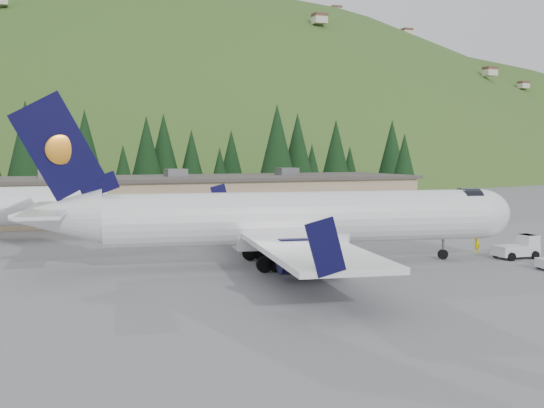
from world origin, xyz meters
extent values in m
plane|color=slate|center=(0.00, 0.00, 0.00)|extent=(600.00, 600.00, 0.00)
cylinder|color=white|center=(0.00, 0.00, 3.43)|extent=(28.47, 8.35, 3.79)
ellipsoid|color=white|center=(13.93, -2.30, 3.43)|extent=(5.48, 4.54, 3.79)
cylinder|color=black|center=(12.93, -2.14, 3.88)|extent=(1.90, 3.31, 3.13)
cone|color=white|center=(-16.91, 2.80, 3.83)|extent=(6.59, 4.73, 3.79)
cube|color=white|center=(-0.99, 0.16, 1.84)|extent=(8.49, 4.50, 1.01)
cube|color=white|center=(-1.99, 0.33, 2.42)|extent=(11.07, 34.73, 0.35)
cube|color=black|center=(-0.68, 17.49, 3.73)|extent=(2.04, 0.48, 2.90)
cube|color=black|center=(-6.28, -16.34, 3.73)|extent=(2.04, 0.48, 2.90)
cylinder|color=black|center=(-0.04, 5.93, 1.56)|extent=(4.56, 2.98, 2.32)
cylinder|color=white|center=(1.85, 5.62, 1.56)|extent=(1.00, 2.53, 2.46)
cube|color=white|center=(-0.04, 5.93, 2.12)|extent=(2.23, 0.61, 0.91)
cylinder|color=black|center=(-1.95, -5.61, 1.56)|extent=(4.56, 2.98, 2.32)
cylinder|color=white|center=(-0.06, -5.92, 1.56)|extent=(1.00, 2.53, 2.46)
cube|color=white|center=(-1.95, -5.61, 2.12)|extent=(2.23, 0.61, 0.91)
cube|color=black|center=(-16.71, 2.76, 8.55)|extent=(6.20, 1.32, 7.40)
ellipsoid|color=orange|center=(-16.48, 2.93, 8.35)|extent=(2.00, 0.50, 2.00)
ellipsoid|color=orange|center=(-16.55, 2.53, 8.35)|extent=(2.00, 0.50, 2.00)
cube|color=black|center=(-14.13, 2.34, 5.93)|extent=(2.79, 0.70, 2.00)
cube|color=white|center=(-17.41, 2.88, 4.34)|extent=(4.64, 12.86, 0.22)
cylinder|color=slate|center=(10.94, -1.81, 0.91)|extent=(0.23, 0.23, 1.82)
cylinder|color=black|center=(10.94, -1.81, 0.38)|extent=(0.80, 0.40, 0.77)
cylinder|color=slate|center=(-2.54, 3.18, 1.01)|extent=(0.28, 0.28, 2.02)
cylinder|color=black|center=(-2.14, 3.11, 0.55)|extent=(1.15, 0.53, 1.11)
cylinder|color=black|center=(-2.94, 3.25, 0.55)|extent=(1.15, 0.53, 1.11)
cylinder|color=slate|center=(-3.43, -2.19, 1.01)|extent=(0.28, 0.28, 2.02)
cylinder|color=black|center=(-3.03, -2.26, 0.55)|extent=(1.15, 0.53, 1.11)
cylinder|color=black|center=(-3.83, -2.13, 0.55)|extent=(1.15, 0.53, 1.11)
cylinder|color=black|center=(14.76, -7.77, 0.25)|extent=(0.53, 0.27, 0.50)
cube|color=silver|center=(16.44, -3.50, 0.62)|extent=(3.39, 1.73, 0.78)
cube|color=silver|center=(17.56, -3.52, 1.29)|extent=(1.14, 1.59, 1.01)
cube|color=black|center=(17.56, -3.52, 1.74)|extent=(1.03, 1.47, 0.11)
cylinder|color=black|center=(17.57, -2.62, 0.31)|extent=(0.63, 0.26, 0.63)
cylinder|color=black|center=(17.55, -4.41, 0.31)|extent=(0.63, 0.26, 0.63)
cylinder|color=black|center=(15.33, -2.59, 0.31)|extent=(0.63, 0.26, 0.63)
cylinder|color=black|center=(15.30, -4.38, 0.31)|extent=(0.63, 0.26, 0.63)
cube|color=#9D8468|center=(-5.00, 38.00, 2.40)|extent=(70.00, 16.00, 4.80)
cube|color=#47423D|center=(-5.00, 38.00, 4.95)|extent=(71.00, 17.00, 0.40)
cube|color=slate|center=(-15.00, 38.00, 5.60)|extent=(2.50, 2.50, 1.00)
cube|color=slate|center=(0.00, 38.00, 5.60)|extent=(2.50, 2.50, 1.00)
cube|color=slate|center=(15.00, 38.00, 5.60)|extent=(2.50, 2.50, 1.00)
imported|color=#F6DC00|center=(15.57, 0.03, 0.94)|extent=(0.82, 0.76, 1.88)
cone|color=black|center=(-16.77, 54.63, 8.73)|extent=(6.40, 6.40, 13.10)
cone|color=black|center=(-12.20, 63.11, 6.60)|extent=(4.84, 4.84, 9.91)
cone|color=black|center=(-8.16, 61.32, 8.36)|extent=(6.13, 6.13, 12.55)
cone|color=black|center=(-3.54, 55.19, 5.29)|extent=(3.88, 3.88, 7.94)
cone|color=black|center=(1.12, 61.16, 7.89)|extent=(5.79, 5.79, 11.84)
cone|color=black|center=(4.36, 63.49, 8.21)|extent=(6.02, 6.02, 12.31)
cone|color=black|center=(8.73, 62.67, 6.76)|extent=(4.96, 4.96, 10.14)
cone|color=black|center=(13.44, 62.43, 5.14)|extent=(3.77, 3.77, 7.71)
cone|color=black|center=(16.65, 66.03, 6.83)|extent=(5.01, 5.01, 10.25)
cone|color=black|center=(20.60, 55.06, 9.00)|extent=(6.60, 6.60, 13.50)
cone|color=black|center=(25.07, 57.18, 8.30)|extent=(6.08, 6.08, 12.45)
cone|color=black|center=(29.71, 61.46, 5.49)|extent=(4.02, 4.02, 8.23)
cone|color=black|center=(35.72, 64.20, 7.99)|extent=(5.86, 5.86, 11.99)
cone|color=black|center=(39.69, 66.31, 5.31)|extent=(3.89, 3.89, 7.96)
cone|color=black|center=(43.87, 54.63, 6.50)|extent=(4.77, 4.77, 9.76)
cone|color=black|center=(47.18, 63.93, 8.09)|extent=(5.93, 5.93, 12.13)
ellipsoid|color=#254D17|center=(40.00, 200.00, -85.00)|extent=(420.00, 300.00, 300.00)
ellipsoid|color=#254D17|center=(160.00, 240.00, -85.00)|extent=(392.00, 280.00, 280.00)
camera|label=1|loc=(-20.42, -44.78, 8.19)|focal=45.00mm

